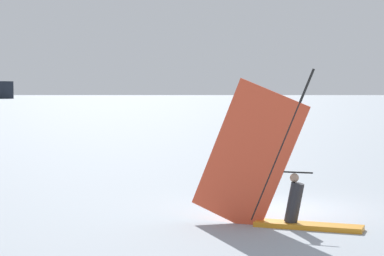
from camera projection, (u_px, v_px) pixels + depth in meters
ground_plane at (279, 208)px, 19.64m from camera, size 4000.00×4000.00×0.00m
windsurfer at (275, 184)px, 16.96m from camera, size 3.98×2.22×4.09m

